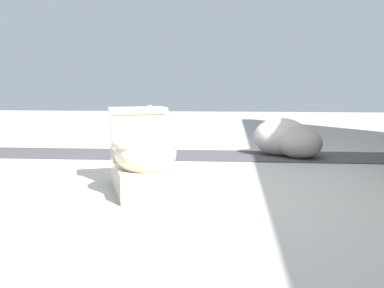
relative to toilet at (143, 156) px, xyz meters
The scene contains 5 objects.
ground_plane 0.31m from the toilet, 131.33° to the left, with size 14.00×14.00×0.00m, color #A8A59E.
gravel_strip 1.51m from the toilet, 153.53° to the left, with size 0.56×8.00×0.01m, color #423F44.
toilet is the anchor object (origin of this frame).
boulder_near 1.71m from the toilet, 138.81° to the left, with size 0.43×0.37×0.28m, color gray.
boulder_far 1.73m from the toilet, 145.28° to the left, with size 0.49×0.41×0.34m, color #B7B2AD.
Camera 1 is at (2.80, 0.36, 0.68)m, focal length 42.00 mm.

